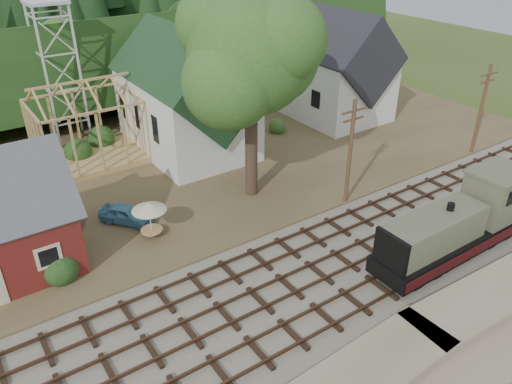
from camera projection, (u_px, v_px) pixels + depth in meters
ground at (318, 276)px, 29.28m from camera, size 140.00×140.00×0.00m
embankment at (438, 373)px, 23.17m from camera, size 64.00×5.00×1.60m
railroad_bed at (318, 275)px, 29.24m from camera, size 64.00×11.00×0.16m
village_flat at (179, 163)px, 42.13m from camera, size 64.00×26.00×0.30m
hillside at (88, 91)px, 59.45m from camera, size 70.00×28.96×12.74m
ridge at (52, 61)px, 70.94m from camera, size 80.00×20.00×12.00m
church at (187, 96)px, 41.85m from camera, size 8.40×15.17×13.00m
farmhouse at (334, 71)px, 49.38m from camera, size 8.40×10.80×10.60m
timber_frame at (87, 129)px, 40.52m from camera, size 8.20×6.20×6.99m
lattice_tower at (51, 30)px, 41.51m from camera, size 3.20×3.20×12.12m
big_tree at (252, 60)px, 32.56m from camera, size 10.90×8.40×14.70m
telegraph_pole_near at (350, 151)px, 34.36m from camera, size 2.20×0.28×8.00m
telegraph_pole_far at (481, 109)px, 41.74m from camera, size 2.20×0.28×8.00m
locomotive at (460, 225)px, 30.31m from camera, size 11.68×2.92×4.68m
car_blue at (127, 214)px, 33.52m from camera, size 3.55×3.88×1.28m
car_red at (352, 114)px, 49.95m from camera, size 4.80×3.16×1.23m
patio_set at (149, 208)px, 31.37m from camera, size 2.21×2.21×2.46m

